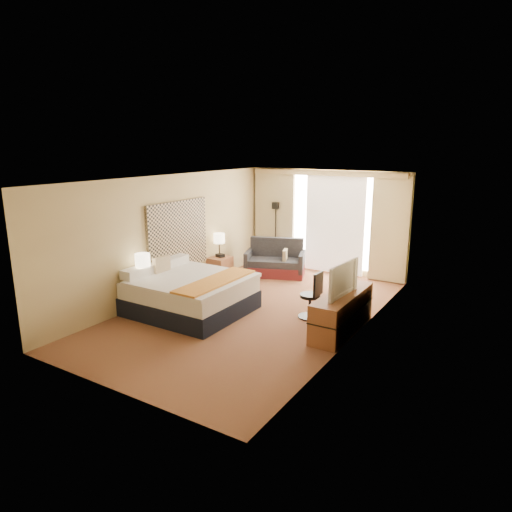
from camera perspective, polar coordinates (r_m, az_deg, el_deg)
The scene contains 21 objects.
floor at distance 9.07m, azimuth -0.30°, elevation -6.94°, with size 4.20×7.00×0.02m, color #501719.
ceiling at distance 8.51m, azimuth -0.33°, elevation 9.67°, with size 4.20×7.00×0.02m, color silver.
wall_back at distance 11.76m, azimuth 8.80°, elevation 4.28°, with size 4.20×0.02×2.60m, color #CDB87D.
wall_front at distance 6.13m, azimuth -18.02°, elevation -5.10°, with size 4.20×0.02×2.60m, color #CDB87D.
wall_left at distance 9.95m, azimuth -10.63°, elevation 2.48°, with size 0.02×7.00×2.60m, color #CDB87D.
wall_right at distance 7.82m, azimuth 12.85°, elevation -0.71°, with size 0.02×7.00×2.60m, color #CDB87D.
headboard at distance 10.07m, azimuth -9.70°, elevation 2.54°, with size 0.06×1.85×1.50m, color black.
nightstand_left at distance 9.33m, azimuth -13.64°, elevation -4.96°, with size 0.45×0.52×0.55m, color #945A35.
nightstand_right at distance 11.13m, azimuth -4.51°, elevation -1.54°, with size 0.45×0.52×0.55m, color #945A35.
media_dresser at distance 8.19m, azimuth 10.70°, elevation -6.91°, with size 0.50×1.80×0.70m, color #945A35.
window at distance 11.63m, azimuth 9.88°, elevation 4.24°, with size 2.30×0.02×2.30m, color white.
curtains at distance 11.64m, azimuth 8.58°, elevation 4.74°, with size 4.12×0.19×2.56m.
bed at distance 9.04m, azimuth -8.24°, elevation -4.64°, with size 2.10×1.92×1.02m.
loveseat at distance 11.47m, azimuth 2.43°, elevation -0.92°, with size 1.63×1.25×0.91m.
floor_lamp at distance 12.19m, azimuth 2.47°, elevation 4.38°, with size 0.22×0.22×1.73m.
desk_chair at distance 8.68m, azimuth 7.06°, elevation -5.18°, with size 0.44×0.44×0.91m.
lamp_left at distance 9.08m, azimuth -13.99°, elevation -0.57°, with size 0.29×0.29×0.61m.
lamp_right at distance 11.05m, azimuth -4.62°, elevation 2.17°, with size 0.27×0.27×0.57m.
tissue_box at distance 9.22m, azimuth -13.07°, elevation -3.04°, with size 0.11×0.11×0.10m, color #81A2C8.
telephone at distance 11.09m, azimuth -4.50°, elevation 0.07°, with size 0.19×0.15×0.07m, color black.
television at distance 7.89m, azimuth 10.24°, elevation -2.78°, with size 1.01×0.13×0.58m, color black.
Camera 1 is at (4.50, -7.19, 3.22)m, focal length 32.00 mm.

